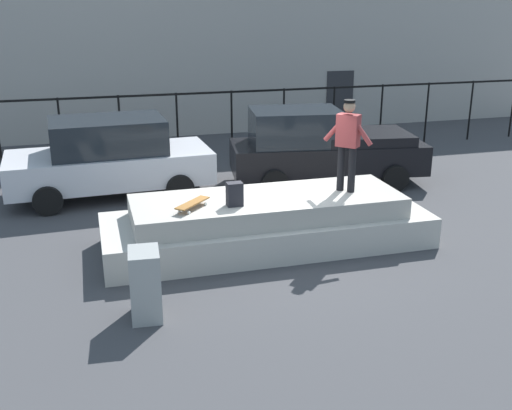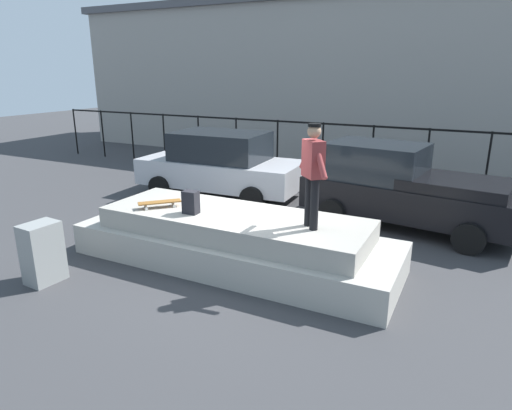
{
  "view_description": "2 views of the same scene",
  "coord_description": "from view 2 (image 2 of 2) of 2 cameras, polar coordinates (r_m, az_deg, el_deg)",
  "views": [
    {
      "loc": [
        -3.3,
        -10.72,
        4.52
      ],
      "look_at": [
        -0.25,
        0.24,
        0.63
      ],
      "focal_mm": 43.18,
      "sensor_mm": 36.0,
      "label": 1
    },
    {
      "loc": [
        3.75,
        -7.09,
        3.52
      ],
      "look_at": [
        -0.2,
        0.69,
        0.86
      ],
      "focal_mm": 31.2,
      "sensor_mm": 36.0,
      "label": 2
    }
  ],
  "objects": [
    {
      "name": "utility_box",
      "position": [
        8.45,
        -25.69,
        -5.56
      ],
      "size": [
        0.48,
        0.63,
        1.06
      ],
      "primitive_type": "cube",
      "rotation": [
        0.0,
        0.0,
        -0.07
      ],
      "color": "gray",
      "rests_on": "ground_plane"
    },
    {
      "name": "warehouse_building",
      "position": [
        20.19,
        16.81,
        15.3
      ],
      "size": [
        27.98,
        6.44,
        6.36
      ],
      "color": "gray",
      "rests_on": "ground_plane"
    },
    {
      "name": "car_silver_sedan_near",
      "position": [
        12.9,
        -4.52,
        5.28
      ],
      "size": [
        4.76,
        2.41,
        1.84
      ],
      "color": "#B7B7BC",
      "rests_on": "ground_plane"
    },
    {
      "name": "fence_row",
      "position": [
        14.4,
        11.59,
        7.63
      ],
      "size": [
        24.06,
        0.06,
        1.92
      ],
      "color": "black",
      "rests_on": "ground_plane"
    },
    {
      "name": "concrete_ledge",
      "position": [
        8.43,
        -2.84,
        -4.52
      ],
      "size": [
        6.14,
        2.1,
        0.97
      ],
      "color": "#ADA89E",
      "rests_on": "ground_plane"
    },
    {
      "name": "ground_plane",
      "position": [
        8.76,
        -0.88,
        -6.77
      ],
      "size": [
        60.0,
        60.0,
        0.0
      ],
      "primitive_type": "plane",
      "color": "#38383A"
    },
    {
      "name": "skateboard",
      "position": [
        8.78,
        -12.25,
        0.32
      ],
      "size": [
        0.71,
        0.72,
        0.12
      ],
      "color": "brown",
      "rests_on": "concrete_ledge"
    },
    {
      "name": "skateboarder",
      "position": [
        7.31,
        7.3,
        4.62
      ],
      "size": [
        0.74,
        0.76,
        1.74
      ],
      "color": "black",
      "rests_on": "concrete_ledge"
    },
    {
      "name": "car_black_pickup_mid",
      "position": [
        10.74,
        18.3,
        2.15
      ],
      "size": [
        4.97,
        2.45,
        1.89
      ],
      "color": "black",
      "rests_on": "ground_plane"
    },
    {
      "name": "backpack",
      "position": [
        8.28,
        -8.36,
        0.35
      ],
      "size": [
        0.29,
        0.21,
        0.43
      ],
      "primitive_type": "cube",
      "rotation": [
        0.0,
        0.0,
        3.17
      ],
      "color": "black",
      "rests_on": "concrete_ledge"
    }
  ]
}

